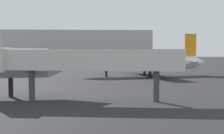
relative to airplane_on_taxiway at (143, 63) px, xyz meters
name	(u,v)px	position (x,y,z in m)	size (l,w,h in m)	color
airplane_on_taxiway	(143,63)	(0.00, 0.00, 0.00)	(32.31, 23.29, 9.78)	white
jet_bridge	(75,61)	(-13.50, -33.16, 1.52)	(22.65, 5.55, 6.06)	silver
terminal_building	(79,47)	(-18.28, 78.18, 4.61)	(67.96, 20.02, 15.30)	#B7B7B2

